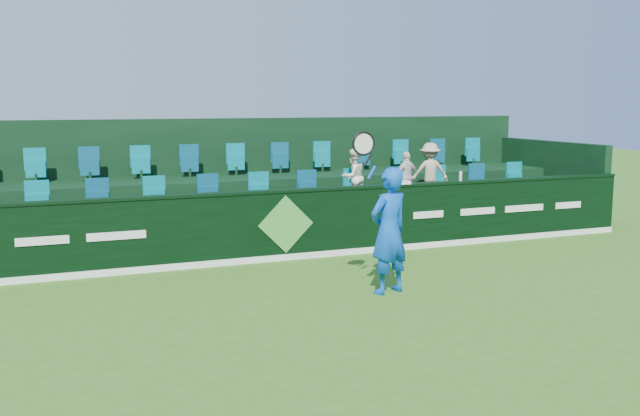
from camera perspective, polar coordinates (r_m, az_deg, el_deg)
name	(u,v)px	position (r m, az deg, el deg)	size (l,w,h in m)	color
ground	(377,317)	(10.15, 4.61, -8.72)	(60.00, 60.00, 0.00)	#366919
sponsor_hoarding	(284,225)	(13.59, -2.90, -1.34)	(16.00, 0.25, 1.35)	black
stand_tier_front	(266,229)	(14.67, -4.31, -1.71)	(16.00, 2.00, 0.80)	black
stand_tier_back	(241,205)	(16.43, -6.34, 0.25)	(16.00, 1.80, 1.30)	black
stand_rear	(235,178)	(16.78, -6.78, 2.37)	(16.00, 4.10, 2.60)	black
seat_row_front	(260,193)	(14.94, -4.81, 1.19)	(13.50, 0.50, 0.60)	#037784
seat_row_back	(237,163)	(16.61, -6.67, 3.64)	(13.50, 0.50, 0.60)	#037784
tennis_player	(389,230)	(11.21, 5.52, -1.77)	(1.18, 0.67, 2.64)	blue
spectator_left	(353,177)	(15.25, 2.67, 2.51)	(0.59, 0.46, 1.21)	white
spectator_middle	(407,177)	(15.83, 6.94, 2.50)	(0.65, 0.27, 1.11)	silver
spectator_right	(430,172)	(16.11, 8.78, 2.89)	(0.83, 0.48, 1.29)	tan
towel	(398,182)	(14.47, 6.29, 2.05)	(0.43, 0.28, 0.06)	white
drinks_bottle	(461,176)	(15.21, 11.18, 2.52)	(0.07, 0.07, 0.20)	silver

